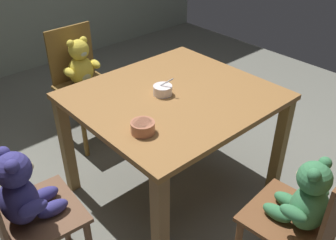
% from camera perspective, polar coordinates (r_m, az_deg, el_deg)
% --- Properties ---
extents(ground_plane, '(5.20, 5.20, 0.04)m').
position_cam_1_polar(ground_plane, '(2.66, 0.73, -10.53)').
color(ground_plane, slate).
extents(dining_table, '(1.12, 1.02, 0.74)m').
position_cam_1_polar(dining_table, '(2.26, 0.85, 1.59)').
color(dining_table, olive).
rests_on(dining_table, ground_plane).
extents(teddy_chair_far_center, '(0.41, 0.41, 0.90)m').
position_cam_1_polar(teddy_chair_far_center, '(2.94, -12.99, 7.03)').
color(teddy_chair_far_center, brown).
rests_on(teddy_chair_far_center, ground_plane).
extents(teddy_chair_near_left, '(0.41, 0.42, 0.93)m').
position_cam_1_polar(teddy_chair_near_left, '(1.85, -21.34, -11.38)').
color(teddy_chair_near_left, brown).
rests_on(teddy_chair_near_left, ground_plane).
extents(teddy_chair_near_front, '(0.41, 0.42, 0.87)m').
position_cam_1_polar(teddy_chair_near_front, '(1.83, 20.18, -12.63)').
color(teddy_chair_near_front, brown).
rests_on(teddy_chair_near_front, ground_plane).
extents(porridge_bowl_white_center, '(0.11, 0.11, 0.11)m').
position_cam_1_polar(porridge_bowl_white_center, '(2.19, -0.81, 4.63)').
color(porridge_bowl_white_center, white).
rests_on(porridge_bowl_white_center, dining_table).
extents(porridge_bowl_terracotta_near_left, '(0.12, 0.12, 0.06)m').
position_cam_1_polar(porridge_bowl_terracotta_near_left, '(1.85, -3.88, -1.09)').
color(porridge_bowl_terracotta_near_left, '#B97053').
rests_on(porridge_bowl_terracotta_near_left, dining_table).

